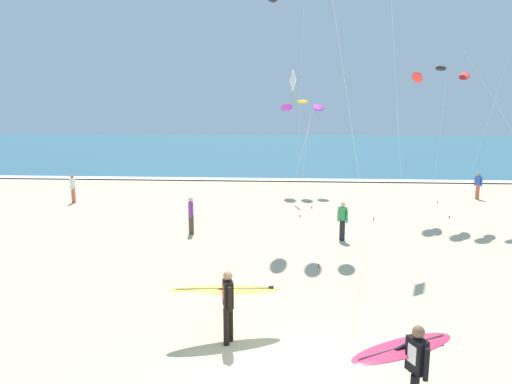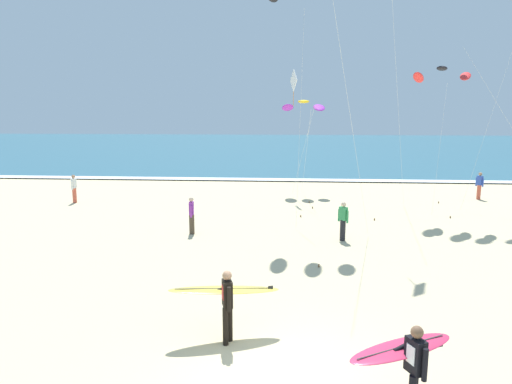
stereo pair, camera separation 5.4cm
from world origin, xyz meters
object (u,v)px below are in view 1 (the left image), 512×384
object	(u,v)px
surfer_trailing	(227,296)
bystander_green_top	(342,221)
bystander_blue_top	(478,185)
surfer_lead	(409,357)
bystander_white_top	(73,189)
kite_arc_golden_outer	(302,106)
kite_arc_charcoal_low	(441,74)
bystander_purple_top	(191,215)
kite_diamond_ivory_near	(293,84)

from	to	relation	value
surfer_trailing	bystander_green_top	distance (m)	9.02
bystander_green_top	bystander_blue_top	bearing A→B (deg)	45.93
bystander_green_top	surfer_lead	bearing A→B (deg)	-90.71
bystander_white_top	bystander_blue_top	bearing A→B (deg)	6.54
kite_arc_golden_outer	kite_arc_charcoal_low	bearing A→B (deg)	-45.09
bystander_green_top	bystander_blue_top	xyz separation A→B (m)	(8.93, 9.22, 0.00)
surfer_lead	bystander_green_top	bearing A→B (deg)	89.29
kite_arc_charcoal_low	bystander_green_top	distance (m)	8.94
surfer_lead	bystander_purple_top	world-z (taller)	surfer_lead
kite_diamond_ivory_near	bystander_blue_top	size ratio (longest dim) A/B	4.70
surfer_trailing	bystander_blue_top	size ratio (longest dim) A/B	1.65
bystander_blue_top	bystander_white_top	bearing A→B (deg)	-173.46
surfer_trailing	kite_arc_golden_outer	world-z (taller)	kite_arc_golden_outer
surfer_trailing	kite_arc_golden_outer	size ratio (longest dim) A/B	0.45
bystander_blue_top	kite_arc_golden_outer	bearing A→B (deg)	171.64
surfer_lead	bystander_green_top	size ratio (longest dim) A/B	1.33
kite_diamond_ivory_near	kite_arc_charcoal_low	bearing A→B (deg)	-35.06
kite_arc_charcoal_low	bystander_purple_top	world-z (taller)	kite_arc_charcoal_low
kite_arc_charcoal_low	kite_arc_golden_outer	distance (m)	8.88
kite_arc_charcoal_low	surfer_trailing	bearing A→B (deg)	-123.37
kite_arc_golden_outer	bystander_purple_top	size ratio (longest dim) A/B	3.62
surfer_trailing	kite_arc_golden_outer	bearing A→B (deg)	83.28
surfer_lead	bystander_purple_top	distance (m)	12.76
kite_arc_charcoal_low	bystander_white_top	distance (m)	20.09
bystander_blue_top	bystander_green_top	bearing A→B (deg)	-134.07
bystander_purple_top	bystander_green_top	bearing A→B (deg)	-5.05
surfer_lead	kite_arc_charcoal_low	distance (m)	16.98
kite_diamond_ivory_near	bystander_white_top	world-z (taller)	kite_diamond_ivory_near
kite_diamond_ivory_near	kite_arc_charcoal_low	distance (m)	8.31
bystander_purple_top	kite_diamond_ivory_near	bearing A→B (deg)	63.79
surfer_lead	bystander_white_top	world-z (taller)	surfer_lead
kite_arc_golden_outer	bystander_white_top	size ratio (longest dim) A/B	3.62
surfer_trailing	surfer_lead	bearing A→B (deg)	-34.61
kite_arc_charcoal_low	bystander_blue_top	bearing A→B (deg)	49.10
kite_diamond_ivory_near	bystander_purple_top	size ratio (longest dim) A/B	4.70
kite_arc_charcoal_low	bystander_white_top	size ratio (longest dim) A/B	4.51
kite_diamond_ivory_near	bystander_blue_top	bearing A→B (deg)	-0.37
surfer_lead	bystander_white_top	distance (m)	22.25
kite_diamond_ivory_near	bystander_green_top	distance (m)	11.13
bystander_green_top	bystander_blue_top	size ratio (longest dim) A/B	1.00
kite_arc_charcoal_low	surfer_lead	bearing A→B (deg)	-108.20
surfer_lead	kite_arc_golden_outer	size ratio (longest dim) A/B	0.37
surfer_trailing	kite_diamond_ivory_near	world-z (taller)	kite_diamond_ivory_near
bystander_purple_top	kite_arc_charcoal_low	bearing A→B (deg)	19.69
kite_arc_charcoal_low	bystander_white_top	world-z (taller)	kite_arc_charcoal_low
bystander_white_top	kite_arc_golden_outer	bearing A→B (deg)	17.91
kite_arc_charcoal_low	bystander_white_top	xyz separation A→B (m)	(-19.07, 2.05, -5.99)
surfer_lead	kite_diamond_ivory_near	distance (m)	20.79
kite_diamond_ivory_near	bystander_white_top	bearing A→B (deg)	-167.48
bystander_purple_top	bystander_blue_top	distance (m)	17.47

